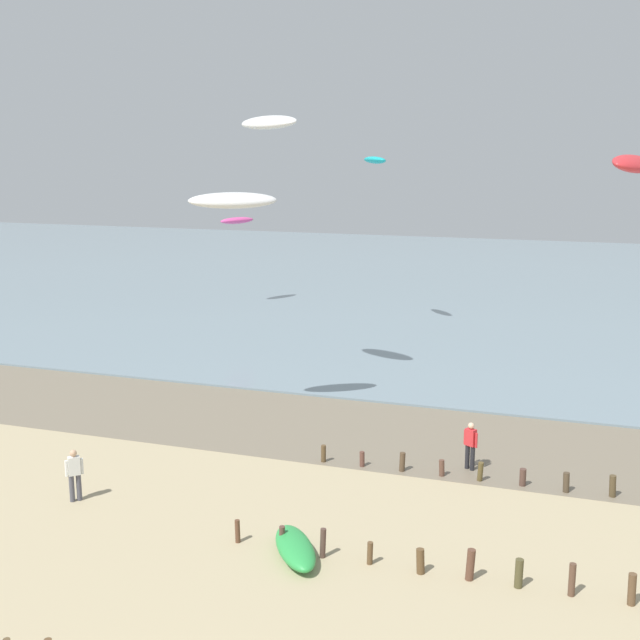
% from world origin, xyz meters
% --- Properties ---
extents(wet_sand_strip, '(120.00, 7.67, 0.01)m').
position_xyz_m(wet_sand_strip, '(0.00, 19.62, 0.00)').
color(wet_sand_strip, '#7A6D59').
rests_on(wet_sand_strip, ground).
extents(sea, '(160.00, 70.00, 0.10)m').
position_xyz_m(sea, '(0.00, 58.45, 0.05)').
color(sea, gray).
rests_on(sea, ground).
extents(groyne_mid, '(18.54, 0.37, 0.86)m').
position_xyz_m(groyne_mid, '(8.32, 9.57, 0.37)').
color(groyne_mid, brown).
rests_on(groyne_mid, ground).
extents(groyne_far, '(15.37, 0.35, 0.74)m').
position_xyz_m(groyne_far, '(6.78, 16.19, 0.33)').
color(groyne_far, brown).
rests_on(groyne_far, ground).
extents(person_nearest_camera, '(0.44, 0.42, 1.71)m').
position_xyz_m(person_nearest_camera, '(-7.29, 10.45, 0.92)').
color(person_nearest_camera, '#4C4C56').
rests_on(person_nearest_camera, ground).
extents(person_mid_beach, '(0.51, 0.37, 1.71)m').
position_xyz_m(person_mid_beach, '(4.18, 17.09, 0.92)').
color(person_mid_beach, '#232328').
rests_on(person_mid_beach, ground).
extents(grounded_kite, '(2.25, 2.73, 0.53)m').
position_xyz_m(grounded_kite, '(0.59, 9.26, 0.26)').
color(grounded_kite, green).
rests_on(grounded_kite, ground).
extents(kite_aloft_2, '(3.61, 2.88, 0.84)m').
position_xyz_m(kite_aloft_2, '(-5.68, 19.28, 9.02)').
color(kite_aloft_2, white).
extents(kite_aloft_3, '(3.60, 2.53, 0.87)m').
position_xyz_m(kite_aloft_3, '(-6.12, 24.16, 12.13)').
color(kite_aloft_3, white).
extents(kite_aloft_6, '(2.36, 3.55, 0.95)m').
position_xyz_m(kite_aloft_6, '(8.98, 22.30, 10.45)').
color(kite_aloft_6, red).
extents(kite_aloft_9, '(2.31, 2.52, 0.55)m').
position_xyz_m(kite_aloft_9, '(-4.91, 37.81, 10.37)').
color(kite_aloft_9, '#19B2B7').
extents(kite_aloft_10, '(2.13, 2.95, 0.48)m').
position_xyz_m(kite_aloft_10, '(-16.19, 42.68, 6.10)').
color(kite_aloft_10, '#E54C99').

